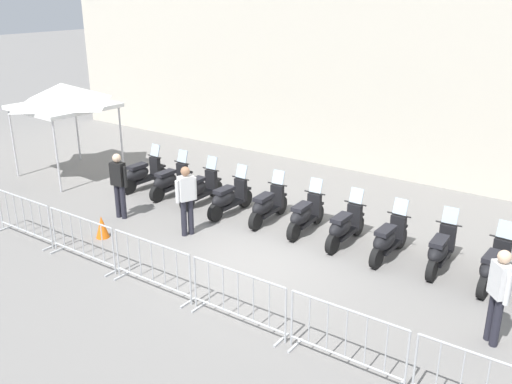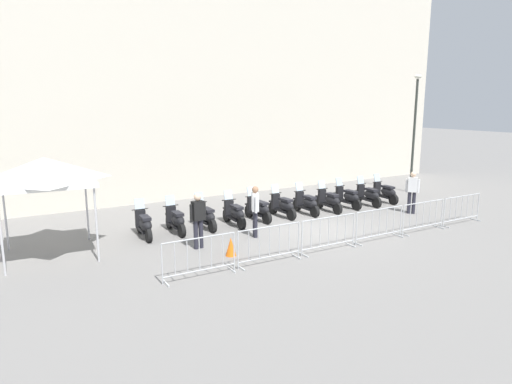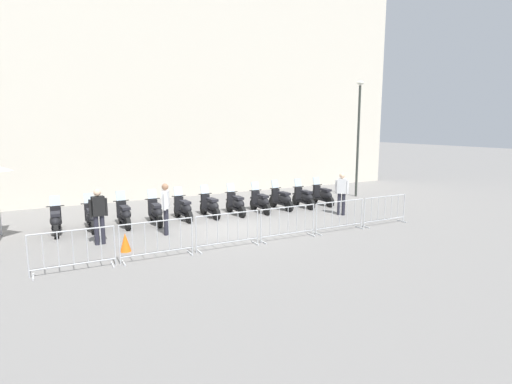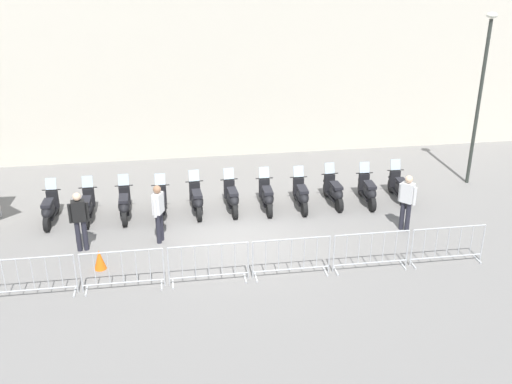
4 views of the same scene
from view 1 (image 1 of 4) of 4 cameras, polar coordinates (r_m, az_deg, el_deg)
The scene contains 21 objects.
ground_plane at distance 12.55m, azimuth 0.60°, elevation -6.91°, with size 120.00×120.00×0.00m, color slate.
motorcycle_0 at distance 17.01m, azimuth -11.38°, elevation 1.77°, with size 0.56×1.72×1.24m.
motorcycle_1 at distance 16.26m, azimuth -8.65°, elevation 1.08°, with size 0.56×1.72×1.24m.
motorcycle_2 at distance 15.55m, azimuth -5.70°, elevation 0.31°, with size 0.56×1.73×1.24m.
motorcycle_3 at distance 14.79m, azimuth -2.79°, elevation -0.66°, with size 0.56×1.72×1.24m.
motorcycle_4 at distance 14.30m, azimuth 1.11°, elevation -1.40°, with size 0.58×1.73×1.24m.
motorcycle_5 at distance 13.76m, azimuth 4.92°, elevation -2.37°, with size 0.58×1.73×1.24m.
motorcycle_6 at distance 13.23m, azimuth 8.87°, elevation -3.51°, with size 0.56×1.72×1.24m.
motorcycle_7 at distance 12.78m, azimuth 13.16°, elevation -4.71°, with size 0.56×1.72×1.24m.
motorcycle_8 at distance 12.58m, azimuth 18.06°, elevation -5.63°, with size 0.58×1.73×1.24m.
motorcycle_9 at distance 12.27m, azimuth 22.79°, elevation -6.94°, with size 0.56×1.72×1.24m.
barrier_segment_0 at distance 14.46m, azimuth -22.31°, elevation -2.46°, with size 2.02×0.54×1.07m.
barrier_segment_1 at distance 12.84m, azimuth -17.10°, elevation -4.64°, with size 2.02×0.54×1.07m.
barrier_segment_2 at distance 11.38m, azimuth -10.41°, elevation -7.36°, with size 2.02×0.54×1.07m.
barrier_segment_3 at distance 10.14m, azimuth -1.82°, elevation -10.66°, with size 2.02×0.54×1.07m.
barrier_segment_4 at distance 9.23m, azimuth 9.05°, elevation -14.40°, with size 2.02×0.54×1.07m.
officer_near_row_end at distance 14.84m, azimuth -13.66°, elevation 0.99°, with size 0.54×0.28×1.73m.
officer_mid_plaza at distance 10.24m, azimuth 23.25°, elevation -9.21°, with size 0.42×0.41×1.73m.
officer_by_barriers at distance 13.52m, azimuth -7.03°, elevation -0.48°, with size 0.33×0.52×1.73m.
canopy_tent at distance 18.44m, azimuth -18.92°, elevation 9.14°, with size 2.58×2.58×2.91m.
traffic_cone at distance 14.03m, azimuth -15.26°, elevation -3.40°, with size 0.32×0.32×0.55m, color orange.
Camera 1 is at (6.80, -8.85, 5.74)m, focal length 39.69 mm.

